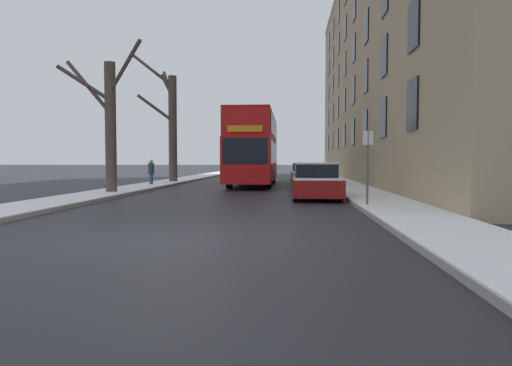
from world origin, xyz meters
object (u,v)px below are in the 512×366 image
double_decker_bus (254,146)px  parked_car_1 (310,179)px  parked_car_3 (303,172)px  bare_tree_left_1 (171,123)px  pedestrian_left_sidewalk (151,172)px  parked_car_2 (306,175)px  street_sign_post (368,164)px  bare_tree_left_0 (109,122)px  parked_car_0 (316,182)px

double_decker_bus → parked_car_1: 5.89m
double_decker_bus → parked_car_3: (3.30, 6.92, -1.83)m
bare_tree_left_1 → pedestrian_left_sidewalk: (-0.19, -3.83, -3.19)m
double_decker_bus → parked_car_2: size_ratio=2.88×
double_decker_bus → street_sign_post: size_ratio=4.64×
bare_tree_left_0 → street_sign_post: bearing=-26.4°
bare_tree_left_0 → parked_car_3: 18.33m
bare_tree_left_1 → parked_car_3: bearing=30.8°
parked_car_0 → parked_car_2: 11.03m
bare_tree_left_1 → double_decker_bus: size_ratio=0.73×
parked_car_1 → street_sign_post: street_sign_post is taller
parked_car_0 → double_decker_bus: bearing=107.9°
bare_tree_left_1 → street_sign_post: (10.40, -15.55, -2.62)m
bare_tree_left_1 → bare_tree_left_0: bearing=-90.4°
pedestrian_left_sidewalk → street_sign_post: size_ratio=0.64×
parked_car_1 → parked_car_3: 11.42m
parked_car_2 → bare_tree_left_0: bearing=-133.3°
double_decker_bus → parked_car_2: double_decker_bus is taller
bare_tree_left_0 → parked_car_2: size_ratio=1.62×
bare_tree_left_1 → parked_car_3: (9.01, 5.37, -3.43)m
parked_car_1 → parked_car_2: (0.00, 5.35, 0.04)m
double_decker_bus → parked_car_1: bearing=-53.8°
parked_car_3 → pedestrian_left_sidewalk: (-9.20, -9.20, 0.25)m
parked_car_0 → parked_car_1: bearing=90.0°
street_sign_post → parked_car_0: bearing=110.1°
double_decker_bus → pedestrian_left_sidewalk: 6.52m
bare_tree_left_0 → parked_car_3: (9.08, 15.71, -2.64)m
bare_tree_left_1 → double_decker_bus: 6.13m
parked_car_1 → parked_car_3: size_ratio=1.00×
bare_tree_left_0 → pedestrian_left_sidewalk: bare_tree_left_0 is taller
parked_car_1 → street_sign_post: (1.40, -9.50, 0.84)m
bare_tree_left_0 → bare_tree_left_1: size_ratio=0.77×
bare_tree_left_0 → parked_car_2: (9.08, 9.63, -2.63)m
pedestrian_left_sidewalk → parked_car_2: bearing=81.5°
bare_tree_left_0 → street_sign_post: (10.47, -5.21, -1.83)m
bare_tree_left_1 → parked_car_0: bearing=-52.5°
double_decker_bus → street_sign_post: (4.70, -14.00, -1.02)m
parked_car_1 → pedestrian_left_sidewalk: bearing=166.4°
parked_car_2 → pedestrian_left_sidewalk: 9.72m
parked_car_0 → parked_car_1: size_ratio=0.99×
bare_tree_left_1 → parked_car_3: size_ratio=2.09×
parked_car_2 → pedestrian_left_sidewalk: bearing=-161.2°
bare_tree_left_0 → parked_car_2: bearing=46.7°
parked_car_3 → street_sign_post: street_sign_post is taller
bare_tree_left_0 → street_sign_post: bare_tree_left_0 is taller
street_sign_post → parked_car_2: bearing=95.4°
double_decker_bus → parked_car_0: double_decker_bus is taller
bare_tree_left_0 → parked_car_2: bare_tree_left_0 is taller
parked_car_0 → parked_car_3: 17.11m
bare_tree_left_1 → double_decker_bus: bare_tree_left_1 is taller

